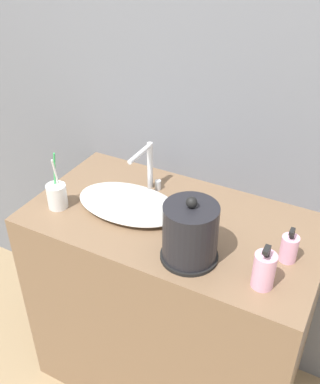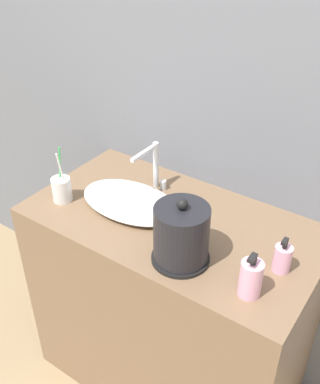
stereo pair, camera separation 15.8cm
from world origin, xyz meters
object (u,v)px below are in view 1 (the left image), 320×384
Objects in this scene: toothbrush_cup at (57,195)px; lotion_bottle at (264,270)px; electric_kettle at (190,234)px; faucet at (148,165)px; shampoo_bottle at (289,248)px.

toothbrush_cup is 0.80m from lotion_bottle.
electric_kettle is at bearing -2.87° from toothbrush_cup.
lotion_bottle is at bearing -2.92° from electric_kettle.
lotion_bottle is (0.80, -0.04, 0.01)m from toothbrush_cup.
faucet is 0.85× the size of electric_kettle.
electric_kettle reaches higher than lotion_bottle.
electric_kettle is 1.52× the size of lotion_bottle.
electric_kettle is at bearing -42.87° from faucet.
faucet is at bearing 165.75° from shampoo_bottle.
shampoo_bottle is (0.59, -0.15, -0.07)m from faucet.
faucet reaches higher than shampoo_bottle.
faucet is at bearing 46.55° from toothbrush_cup.
electric_kettle reaches higher than shampoo_bottle.
electric_kettle is 1.06× the size of toothbrush_cup.
faucet is at bearing 137.13° from electric_kettle.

